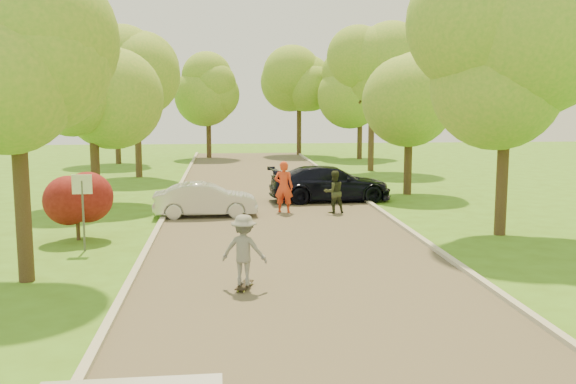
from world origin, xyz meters
name	(u,v)px	position (x,y,z in m)	size (l,w,h in m)	color
ground	(307,285)	(0.00, 0.00, 0.00)	(100.00, 100.00, 0.00)	#44711B
road	(278,221)	(0.00, 8.00, 0.01)	(8.00, 60.00, 0.01)	#4C4438
curb_left	(161,222)	(-4.05, 8.00, 0.06)	(0.18, 60.00, 0.12)	#B2AD9E
curb_right	(390,217)	(4.05, 8.00, 0.06)	(0.18, 60.00, 0.12)	#B2AD9E
street_sign	(82,196)	(-5.80, 4.00, 1.56)	(0.55, 0.06, 2.17)	#59595E
red_shrub	(77,204)	(-6.30, 5.50, 1.10)	(1.70, 1.70, 1.95)	#382619
tree_l_mida	(23,57)	(-6.30, 1.00, 5.17)	(4.71, 4.60, 7.39)	#382619
tree_l_midb	(97,91)	(-6.81, 12.00, 4.59)	(4.30, 4.20, 6.62)	#382619
tree_l_far	(140,78)	(-6.39, 22.00, 5.47)	(4.92, 4.80, 7.79)	#382619
tree_r_mida	(515,57)	(7.02, 5.00, 5.54)	(5.13, 5.00, 7.95)	#382619
tree_r_midb	(414,86)	(6.60, 14.00, 4.88)	(4.51, 4.40, 7.01)	#382619
tree_r_far	(376,74)	(7.23, 24.00, 5.83)	(5.33, 5.20, 8.34)	#382619
tree_bg_a	(119,84)	(-8.78, 30.00, 5.31)	(5.12, 5.00, 7.72)	#382619
tree_bg_b	(364,82)	(8.22, 32.00, 5.54)	(5.12, 5.00, 7.95)	#382619
tree_bg_c	(211,90)	(-2.79, 34.00, 5.02)	(4.92, 4.80, 7.33)	#382619
tree_bg_d	(302,87)	(4.22, 36.00, 5.31)	(5.12, 5.00, 7.72)	#382619
silver_sedan	(206,200)	(-2.56, 9.19, 0.62)	(1.31, 3.76, 1.24)	silver
dark_sedan	(330,184)	(2.58, 12.37, 0.75)	(2.09, 5.14, 1.49)	black
longboard	(244,285)	(-1.43, -0.15, 0.09)	(0.46, 0.85, 0.10)	black
skateboarder	(244,250)	(-1.43, -0.15, 0.90)	(1.03, 0.59, 1.59)	slate
person_striped	(284,187)	(0.37, 9.70, 0.98)	(0.72, 0.47, 1.96)	red
person_olive	(334,192)	(2.23, 9.41, 0.81)	(0.79, 0.61, 1.62)	#2E331F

